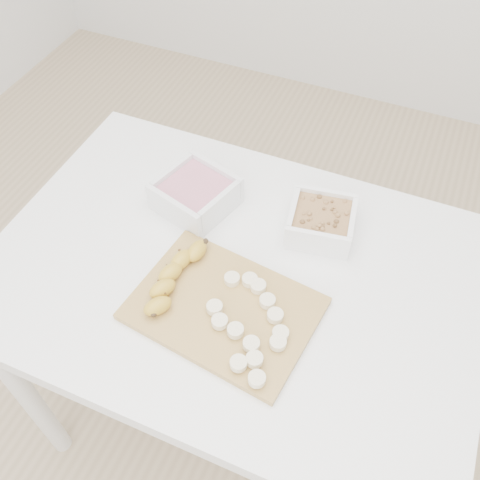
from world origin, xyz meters
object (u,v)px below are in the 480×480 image
at_px(bowl_yogurt, 196,194).
at_px(cutting_board, 224,308).
at_px(table, 235,296).
at_px(banana, 174,278).
at_px(bowl_granola, 321,221).

distance_m(bowl_yogurt, cutting_board, 0.29).
relative_size(table, bowl_yogurt, 5.34).
bearing_deg(banana, cutting_board, 9.12).
bearing_deg(cutting_board, banana, 173.68).
bearing_deg(table, bowl_granola, 52.18).
bearing_deg(bowl_granola, banana, -131.07).
bearing_deg(bowl_granola, bowl_yogurt, -173.05).
bearing_deg(bowl_yogurt, cutting_board, -53.52).
height_order(bowl_yogurt, banana, bowl_yogurt).
distance_m(bowl_granola, banana, 0.33).
distance_m(bowl_yogurt, banana, 0.22).
height_order(cutting_board, banana, banana).
xyz_separation_m(table, banana, (-0.09, -0.09, 0.13)).
height_order(bowl_yogurt, cutting_board, bowl_yogurt).
height_order(bowl_granola, banana, bowl_granola).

